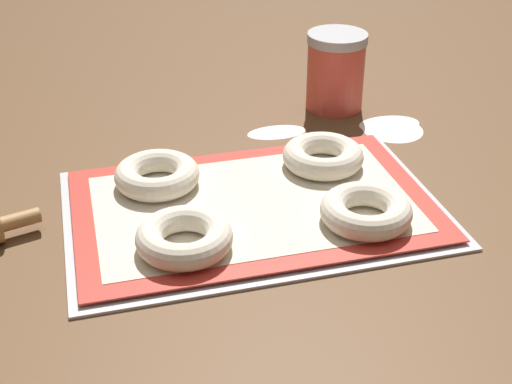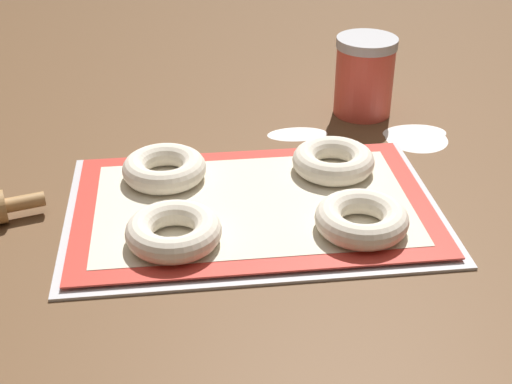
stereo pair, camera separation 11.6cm
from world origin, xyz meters
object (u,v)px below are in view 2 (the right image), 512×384
(baking_tray, at_px, (256,207))
(flour_canister, at_px, (364,76))
(bagel_back_right, at_px, (333,161))
(bagel_front_left, at_px, (174,231))
(bagel_front_right, at_px, (362,219))
(bagel_back_left, at_px, (164,168))

(baking_tray, relative_size, flour_canister, 3.73)
(bagel_back_right, bearing_deg, bagel_front_left, -146.19)
(bagel_back_right, bearing_deg, flour_canister, 65.77)
(bagel_front_left, xyz_separation_m, bagel_front_right, (0.24, -0.00, 0.00))
(baking_tray, distance_m, bagel_back_right, 0.14)
(bagel_back_right, bearing_deg, bagel_back_left, 178.61)
(baking_tray, relative_size, bagel_front_left, 4.21)
(bagel_front_right, bearing_deg, bagel_front_left, 179.93)
(bagel_back_right, relative_size, flour_canister, 0.89)
(baking_tray, bearing_deg, bagel_front_left, -143.95)
(baking_tray, relative_size, bagel_back_right, 4.21)
(bagel_back_left, bearing_deg, bagel_back_right, -1.39)
(bagel_front_right, xyz_separation_m, flour_canister, (0.10, 0.38, 0.04))
(bagel_back_right, xyz_separation_m, flour_canister, (0.10, 0.22, 0.04))
(bagel_front_left, bearing_deg, flour_canister, 48.55)
(baking_tray, xyz_separation_m, flour_canister, (0.22, 0.29, 0.06))
(bagel_back_right, bearing_deg, baking_tray, -148.34)
(bagel_front_right, height_order, bagel_back_right, same)
(bagel_front_left, xyz_separation_m, bagel_back_left, (-0.01, 0.16, 0.00))
(baking_tray, height_order, bagel_front_left, bagel_front_left)
(bagel_front_right, distance_m, bagel_back_right, 0.16)
(bagel_back_left, relative_size, flour_canister, 0.89)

